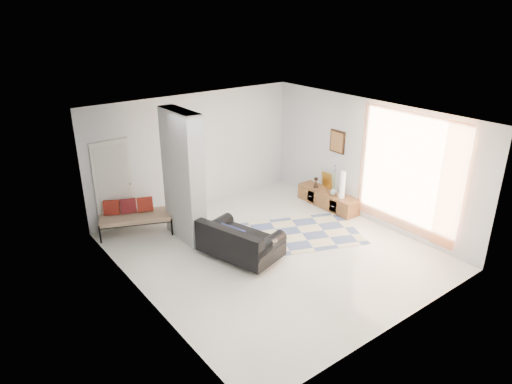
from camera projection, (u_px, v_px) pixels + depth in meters
floor at (272, 251)px, 9.39m from camera, size 6.00×6.00×0.00m
ceiling at (274, 117)px, 8.32m from camera, size 6.00×6.00×0.00m
wall_back at (195, 151)px, 11.06m from camera, size 6.00×0.00×6.00m
wall_front at (403, 249)px, 6.65m from camera, size 6.00×0.00×6.00m
wall_left at (141, 226)px, 7.32m from camera, size 0.00×6.00×6.00m
wall_right at (367, 161)px, 10.39m from camera, size 0.00×6.00×6.00m
partition_column at (183, 177)px, 9.42m from camera, size 0.35×1.20×2.80m
hallway_door at (114, 186)px, 10.00m from camera, size 0.85×0.06×2.04m
curtain at (408, 173)px, 9.48m from camera, size 0.00×2.55×2.55m
wall_art at (337, 142)px, 10.94m from camera, size 0.04×0.45×0.55m
media_console at (328, 199)px, 11.38m from camera, size 0.45×1.73×0.80m
loveseat at (238, 242)px, 9.00m from camera, size 1.35×1.80×0.76m
daybed at (134, 215)px, 10.00m from camera, size 1.65×1.19×0.77m
area_rug at (302, 233)px, 10.10m from camera, size 2.93×2.48×0.01m
cylinder_lamp at (343, 185)px, 10.83m from camera, size 0.12×0.12×0.66m
bronze_figurine at (316, 182)px, 11.52m from camera, size 0.14×0.14×0.27m
vase at (334, 191)px, 11.08m from camera, size 0.20×0.20×0.19m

